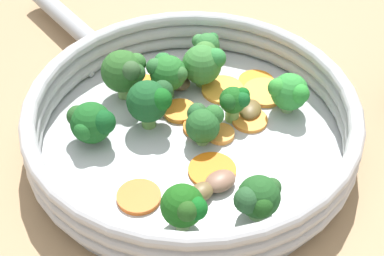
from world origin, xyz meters
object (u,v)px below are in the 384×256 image
Objects in this scene: carrot_slice_0 at (139,197)px; broccoli_floret_10 at (206,45)px; carrot_slice_5 at (180,111)px; carrot_slice_9 at (250,120)px; carrot_slice_6 at (221,134)px; broccoli_floret_0 at (204,62)px; broccoli_floret_9 at (125,71)px; broccoli_floret_3 at (258,198)px; broccoli_floret_2 at (152,99)px; mushroom_piece_2 at (201,192)px; mushroom_piece_0 at (220,181)px; carrot_slice_3 at (256,82)px; carrot_slice_2 at (264,92)px; mushroom_piece_1 at (177,81)px; broccoli_floret_8 at (234,101)px; skillet at (192,143)px; carrot_slice_4 at (212,170)px; broccoli_floret_6 at (184,207)px; broccoli_floret_4 at (204,121)px; broccoli_floret_7 at (167,72)px; broccoli_floret_1 at (91,123)px; mushroom_piece_3 at (250,109)px; broccoli_floret_5 at (289,92)px; carrot_slice_7 at (198,127)px; carrot_slice_1 at (222,90)px; carrot_slice_8 at (143,86)px.

broccoli_floret_10 is (0.02, -0.22, 0.03)m from carrot_slice_0.
carrot_slice_5 is 0.94× the size of carrot_slice_9.
carrot_slice_6 is (-0.05, 0.01, -0.00)m from carrot_slice_5.
broccoli_floret_0 reaches higher than broccoli_floret_10.
broccoli_floret_3 is at bearing 151.69° from broccoli_floret_9.
broccoli_floret_2 is (0.02, 0.03, 0.03)m from carrot_slice_5.
broccoli_floret_0 is 0.03m from broccoli_floret_10.
mushroom_piece_2 is (0.00, 0.12, 0.01)m from carrot_slice_9.
carrot_slice_9 is at bearing 138.46° from broccoli_floret_10.
mushroom_piece_0 is (-0.08, 0.08, 0.00)m from carrot_slice_5.
carrot_slice_3 is 1.56× the size of mushroom_piece_2.
mushroom_piece_1 is (0.10, 0.03, 0.00)m from carrot_slice_2.
broccoli_floret_8 is (0.02, 0.05, 0.02)m from carrot_slice_2.
broccoli_floret_10 reaches higher than carrot_slice_2.
skillet is 6.79× the size of carrot_slice_4.
broccoli_floret_9 is at bearing -46.17° from broccoli_floret_6.
broccoli_floret_6 is (-0.01, 0.22, 0.03)m from carrot_slice_3.
broccoli_floret_3 is at bearing 107.08° from carrot_slice_2.
carrot_slice_3 is at bearing -104.54° from skillet.
broccoli_floret_3 is (-0.07, 0.09, 0.02)m from carrot_slice_6.
broccoli_floret_6 is at bearing 104.85° from broccoli_floret_4.
mushroom_piece_1 is (-0.00, -0.02, -0.03)m from broccoli_floret_7.
broccoli_floret_1 is 1.35× the size of broccoli_floret_4.
broccoli_floret_6 is 0.17m from mushroom_piece_3.
broccoli_floret_10 is (0.01, -0.09, 0.02)m from carrot_slice_5.
carrot_slice_7 is at bearing 40.23° from broccoli_floret_5.
carrot_slice_5 is at bearing -129.97° from broccoli_floret_1.
broccoli_floret_3 is (-0.12, 0.10, 0.02)m from carrot_slice_5.
mushroom_piece_2 is at bearing 100.04° from carrot_slice_6.
broccoli_floret_1 is at bearing 36.46° from broccoli_floret_8.
broccoli_floret_4 is (-0.04, 0.08, -0.01)m from broccoli_floret_0.
carrot_slice_2 is 1.16× the size of carrot_slice_3.
carrot_slice_7 is (0.00, 0.07, 0.00)m from carrot_slice_1.
broccoli_floret_0 reaches higher than carrot_slice_6.
broccoli_floret_1 and broccoli_floret_3 have the same top height.
carrot_slice_6 is 0.52× the size of broccoli_floret_2.
carrot_slice_3 is 0.10m from carrot_slice_5.
broccoli_floret_2 is (0.05, -0.01, 0.04)m from skillet.
broccoli_floret_0 reaches higher than broccoli_floret_3.
broccoli_floret_8 is at bearing 51.96° from mushroom_piece_3.
mushroom_piece_3 reaches higher than carrot_slice_9.
broccoli_floret_8 is 0.10m from broccoli_floret_10.
broccoli_floret_8 reaches higher than broccoli_floret_4.
broccoli_floret_1 reaches higher than broccoli_floret_10.
carrot_slice_5 is 0.06m from broccoli_floret_0.
carrot_slice_2 is at bearing 163.80° from broccoli_floret_10.
mushroom_piece_1 reaches higher than carrot_slice_0.
broccoli_floret_7 reaches higher than broccoli_floret_10.
carrot_slice_7 reaches higher than carrot_slice_8.
broccoli_floret_3 is (-0.10, 0.09, 0.02)m from carrot_slice_7.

